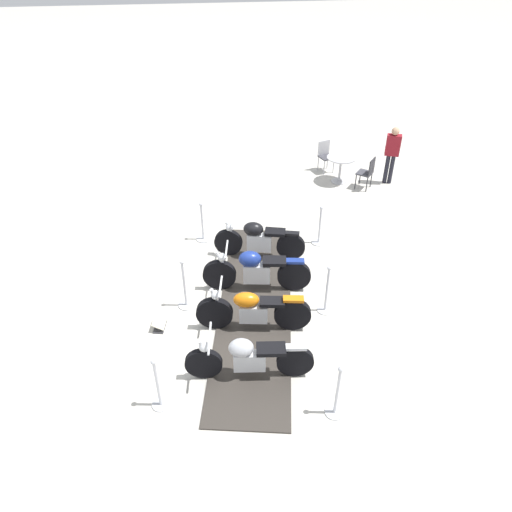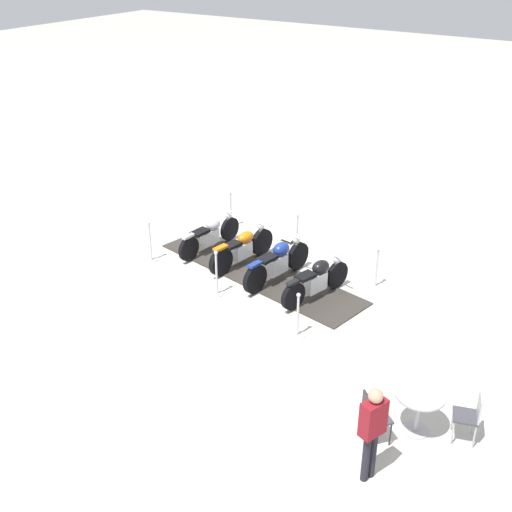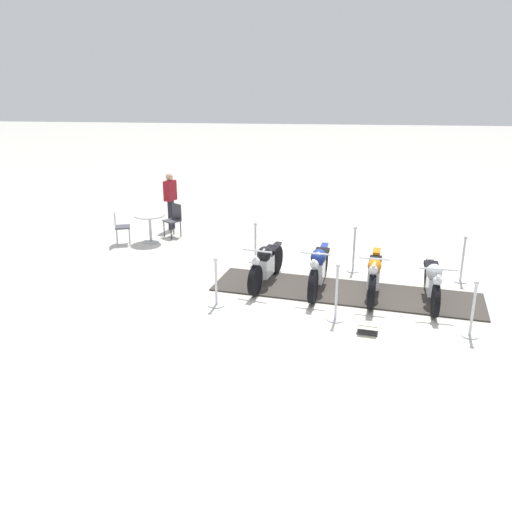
# 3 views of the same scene
# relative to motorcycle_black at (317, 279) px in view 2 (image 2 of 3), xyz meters

# --- Properties ---
(ground_plane) EXTENTS (80.00, 80.00, 0.00)m
(ground_plane) POSITION_rel_motorcycle_black_xyz_m (-1.75, 0.29, -0.50)
(ground_plane) COLOR beige
(display_platform) EXTENTS (5.90, 2.46, 0.03)m
(display_platform) POSITION_rel_motorcycle_black_xyz_m (-1.75, 0.29, -0.48)
(display_platform) COLOR #38332D
(display_platform) RESTS_ON ground_plane
(motorcycle_black) EXTENTS (0.78, 2.06, 0.96)m
(motorcycle_black) POSITION_rel_motorcycle_black_xyz_m (0.00, 0.00, 0.00)
(motorcycle_black) COLOR black
(motorcycle_black) RESTS_ON display_platform
(motorcycle_navy) EXTENTS (0.64, 2.26, 1.02)m
(motorcycle_navy) POSITION_rel_motorcycle_black_xyz_m (-1.16, 0.21, 0.02)
(motorcycle_navy) COLOR black
(motorcycle_navy) RESTS_ON display_platform
(motorcycle_copper) EXTENTS (0.62, 2.17, 1.02)m
(motorcycle_copper) POSITION_rel_motorcycle_black_xyz_m (-2.32, 0.42, -0.02)
(motorcycle_copper) COLOR black
(motorcycle_copper) RESTS_ON display_platform
(motorcycle_chrome) EXTENTS (0.73, 2.19, 0.94)m
(motorcycle_chrome) POSITION_rel_motorcycle_black_xyz_m (-3.48, 0.65, -0.02)
(motorcycle_chrome) COLOR black
(motorcycle_chrome) RESTS_ON display_platform
(stanchion_right_front) EXTENTS (0.35, 0.35, 1.03)m
(stanchion_right_front) POSITION_rel_motorcycle_black_xyz_m (0.91, 1.24, -0.19)
(stanchion_right_front) COLOR silver
(stanchion_right_front) RESTS_ON ground_plane
(stanchion_right_rear) EXTENTS (0.30, 0.30, 1.08)m
(stanchion_right_rear) POSITION_rel_motorcycle_black_xyz_m (-3.89, 2.12, -0.13)
(stanchion_right_rear) COLOR silver
(stanchion_right_rear) RESTS_ON ground_plane
(stanchion_right_mid) EXTENTS (0.34, 0.34, 1.15)m
(stanchion_right_mid) POSITION_rel_motorcycle_black_xyz_m (-1.49, 1.68, -0.13)
(stanchion_right_mid) COLOR silver
(stanchion_right_mid) RESTS_ON ground_plane
(stanchion_left_front) EXTENTS (0.34, 0.34, 1.02)m
(stanchion_left_front) POSITION_rel_motorcycle_black_xyz_m (0.39, -1.54, -0.19)
(stanchion_left_front) COLOR silver
(stanchion_left_front) RESTS_ON ground_plane
(stanchion_left_mid) EXTENTS (0.31, 0.31, 1.12)m
(stanchion_left_mid) POSITION_rel_motorcycle_black_xyz_m (-2.00, -1.10, -0.12)
(stanchion_left_mid) COLOR silver
(stanchion_left_mid) RESTS_ON ground_plane
(stanchion_left_rear) EXTENTS (0.31, 0.31, 1.09)m
(stanchion_left_rear) POSITION_rel_motorcycle_black_xyz_m (-4.40, -0.66, -0.13)
(stanchion_left_rear) COLOR silver
(stanchion_left_rear) RESTS_ON ground_plane
(info_placard) EXTENTS (0.41, 0.29, 0.20)m
(info_placard) POSITION_rel_motorcycle_black_xyz_m (-2.06, 2.20, -0.44)
(info_placard) COLOR #333338
(info_placard) RESTS_ON ground_plane
(cafe_table) EXTENTS (0.83, 0.83, 0.79)m
(cafe_table) POSITION_rel_motorcycle_black_xyz_m (3.49, -2.91, 0.09)
(cafe_table) COLOR #B7B7BC
(cafe_table) RESTS_ON ground_plane
(cafe_chair_near_table) EXTENTS (0.51, 0.51, 0.94)m
(cafe_chair_near_table) POSITION_rel_motorcycle_black_xyz_m (4.27, -2.65, 0.05)
(cafe_chair_near_table) COLOR #B7B7BC
(cafe_chair_near_table) RESTS_ON ground_plane
(cafe_chair_across_table) EXTENTS (0.56, 0.56, 0.95)m
(cafe_chair_across_table) POSITION_rel_motorcycle_black_xyz_m (2.97, -3.55, 0.04)
(cafe_chair_across_table) COLOR #2D2D33
(cafe_chair_across_table) RESTS_ON ground_plane
(bystander_person) EXTENTS (0.34, 0.45, 1.70)m
(bystander_person) POSITION_rel_motorcycle_black_xyz_m (3.24, -4.30, 0.52)
(bystander_person) COLOR #23232D
(bystander_person) RESTS_ON ground_plane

